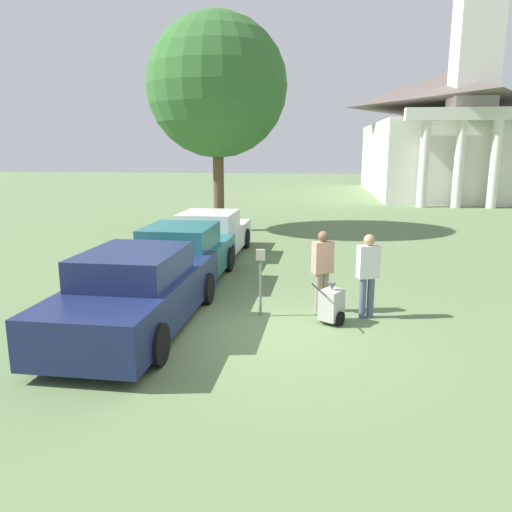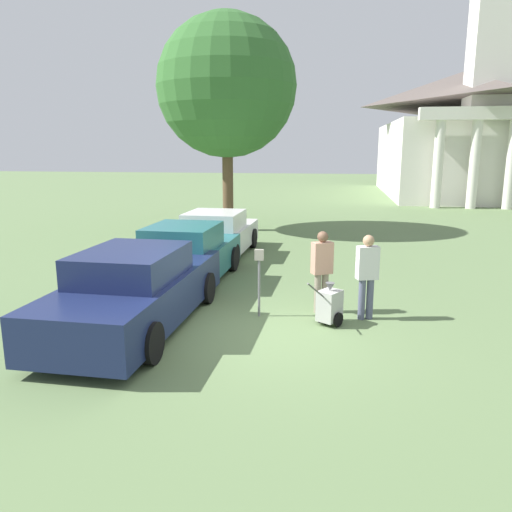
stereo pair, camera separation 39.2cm
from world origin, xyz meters
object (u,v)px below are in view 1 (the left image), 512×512
(equipment_cart, at_px, (331,305))
(parked_car_teal, at_px, (182,257))
(parked_car_white, at_px, (210,236))
(person_worker, at_px, (322,266))
(church, at_px, (444,127))
(parked_car_navy, at_px, (138,292))
(parking_meter, at_px, (261,270))
(person_supervisor, at_px, (368,271))

(equipment_cart, bearing_deg, parked_car_teal, 177.23)
(parked_car_teal, relative_size, parked_car_white, 1.00)
(parked_car_teal, bearing_deg, person_worker, -25.94)
(parked_car_white, height_order, equipment_cart, parked_car_white)
(parked_car_teal, bearing_deg, church, 66.43)
(parked_car_navy, bearing_deg, church, 68.86)
(parked_car_navy, relative_size, equipment_cart, 5.31)
(parked_car_navy, bearing_deg, parking_meter, 24.31)
(parking_meter, height_order, person_worker, person_worker)
(parked_car_teal, xyz_separation_m, parked_car_white, (0.00, 3.36, -0.03))
(parked_car_teal, relative_size, person_supervisor, 2.72)
(parking_meter, bearing_deg, person_worker, 20.13)
(parked_car_navy, distance_m, church, 32.45)
(parked_car_white, distance_m, person_worker, 6.25)
(parked_car_teal, xyz_separation_m, person_supervisor, (4.39, -2.11, 0.29))
(parked_car_navy, height_order, equipment_cart, parked_car_navy)
(parked_car_white, bearing_deg, parked_car_navy, -88.46)
(parked_car_white, relative_size, equipment_cart, 4.71)
(parked_car_navy, relative_size, parked_car_teal, 1.13)
(parked_car_white, bearing_deg, church, 63.31)
(parked_car_white, distance_m, person_supervisor, 7.03)
(parked_car_navy, bearing_deg, equipment_cart, 11.75)
(person_worker, bearing_deg, parking_meter, -8.08)
(person_supervisor, distance_m, church, 29.95)
(parking_meter, relative_size, person_worker, 0.81)
(parked_car_teal, bearing_deg, parked_car_navy, -88.46)
(parked_car_white, distance_m, equipment_cart, 6.97)
(church, bearing_deg, equipment_cart, -106.76)
(parked_car_white, xyz_separation_m, equipment_cart, (3.67, -5.92, -0.27))
(parking_meter, bearing_deg, church, 70.52)
(parking_meter, xyz_separation_m, person_worker, (1.25, 0.46, 0.01))
(parking_meter, bearing_deg, equipment_cart, -11.08)
(parked_car_navy, height_order, parked_car_white, parked_car_navy)
(parked_car_navy, height_order, person_worker, person_worker)
(equipment_cart, xyz_separation_m, church, (8.74, 29.04, 4.47))
(parked_car_white, bearing_deg, parked_car_teal, -88.46)
(parked_car_teal, bearing_deg, equipment_cart, -33.27)
(person_worker, bearing_deg, equipment_cart, 75.59)
(person_supervisor, xyz_separation_m, church, (8.02, 28.60, 3.87))
(equipment_cart, bearing_deg, person_worker, 135.84)
(person_worker, xyz_separation_m, church, (8.92, 28.30, 3.87))
(person_worker, relative_size, church, 0.08)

